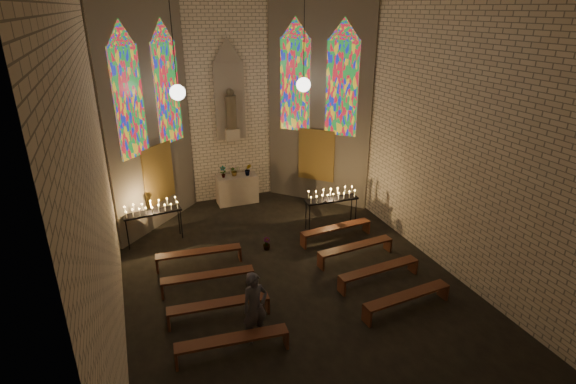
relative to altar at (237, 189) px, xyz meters
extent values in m
plane|color=black|center=(0.00, -5.45, -0.50)|extent=(12.00, 12.00, 0.00)
cube|color=beige|center=(0.00, 0.55, 3.00)|extent=(8.00, 0.02, 7.00)
cube|color=beige|center=(0.00, -11.45, 3.00)|extent=(8.00, 0.02, 7.00)
cube|color=beige|center=(-4.00, -5.45, 3.00)|extent=(0.02, 12.00, 7.00)
cube|color=beige|center=(4.00, -5.45, 3.00)|extent=(0.02, 12.00, 7.00)
cube|color=beige|center=(-2.75, -0.70, 3.00)|extent=(2.72, 2.72, 7.00)
cube|color=beige|center=(2.75, -0.70, 3.00)|extent=(2.72, 2.72, 7.00)
cube|color=#4C3F8C|center=(-3.21, -1.39, 3.50)|extent=(0.78, 0.78, 3.00)
cube|color=#4C3F8C|center=(-2.06, -0.24, 3.50)|extent=(0.78, 0.78, 3.00)
cube|color=#4C3F8C|center=(2.06, -0.24, 3.50)|extent=(0.78, 0.78, 3.00)
cube|color=#4C3F8C|center=(3.21, -1.39, 3.50)|extent=(0.78, 0.78, 3.00)
cube|color=brown|center=(-2.63, -0.82, 1.20)|extent=(0.95, 0.95, 1.80)
cube|color=brown|center=(2.63, -0.82, 1.20)|extent=(0.95, 0.95, 1.80)
cube|color=gray|center=(0.00, 0.47, 3.00)|extent=(1.00, 0.12, 2.60)
cone|color=gray|center=(0.00, 0.47, 4.65)|extent=(1.00, 1.00, 0.80)
cube|color=beige|center=(0.00, 0.33, 1.90)|extent=(0.45, 0.30, 0.40)
cylinder|color=brown|center=(0.00, 0.33, 2.65)|extent=(0.36, 0.36, 1.10)
sphere|color=brown|center=(0.00, 0.33, 3.30)|extent=(0.26, 0.26, 0.26)
sphere|color=white|center=(-1.90, -1.35, 3.70)|extent=(0.44, 0.44, 0.44)
cylinder|color=black|center=(-1.90, -1.35, 5.10)|extent=(0.02, 0.02, 2.80)
sphere|color=white|center=(1.90, -1.35, 3.70)|extent=(0.44, 0.44, 0.44)
cylinder|color=black|center=(1.90, -1.35, 5.10)|extent=(0.02, 0.02, 2.80)
cube|color=beige|center=(0.00, 0.00, 0.00)|extent=(1.40, 0.60, 1.00)
imported|color=#4C723F|center=(-0.47, 0.00, 0.71)|extent=(0.23, 0.17, 0.42)
imported|color=#4C723F|center=(-0.06, 0.05, 0.67)|extent=(0.37, 0.33, 0.35)
imported|color=#4C723F|center=(0.39, -0.09, 0.71)|extent=(0.26, 0.23, 0.42)
imported|color=#4C723F|center=(-0.08, -3.53, -0.32)|extent=(0.24, 0.24, 0.37)
cube|color=black|center=(-3.00, -1.92, 0.44)|extent=(1.66, 0.55, 0.05)
cylinder|color=black|center=(-3.74, -2.15, -0.04)|extent=(0.03, 0.03, 0.92)
cylinder|color=black|center=(-2.22, -2.00, -0.04)|extent=(0.03, 0.03, 0.92)
cylinder|color=black|center=(-3.78, -1.85, -0.04)|extent=(0.03, 0.03, 0.92)
cylinder|color=black|center=(-2.26, -1.69, -0.04)|extent=(0.03, 0.03, 0.92)
cube|color=black|center=(2.22, -2.93, 0.45)|extent=(1.66, 0.45, 0.05)
cylinder|color=black|center=(1.45, -3.05, -0.04)|extent=(0.03, 0.03, 0.93)
cylinder|color=black|center=(2.99, -3.11, -0.04)|extent=(0.03, 0.03, 0.93)
cylinder|color=black|center=(1.46, -2.75, -0.04)|extent=(0.03, 0.03, 0.93)
cylinder|color=black|center=(3.00, -2.80, -0.04)|extent=(0.03, 0.03, 0.93)
cube|color=#512717|center=(-2.02, -3.69, -0.10)|extent=(2.25, 0.51, 0.05)
cube|color=#512717|center=(-3.11, -3.59, -0.30)|extent=(0.08, 0.32, 0.40)
cube|color=#512717|center=(-0.94, -3.79, -0.30)|extent=(0.08, 0.32, 0.40)
cube|color=#512717|center=(2.02, -3.69, -0.10)|extent=(2.25, 0.51, 0.05)
cube|color=#512717|center=(0.94, -3.79, -0.30)|extent=(0.08, 0.32, 0.40)
cube|color=#512717|center=(3.11, -3.59, -0.30)|extent=(0.08, 0.32, 0.40)
cube|color=#512717|center=(-2.02, -4.89, -0.10)|extent=(2.25, 0.51, 0.05)
cube|color=#512717|center=(-3.11, -4.79, -0.30)|extent=(0.08, 0.32, 0.40)
cube|color=#512717|center=(-0.94, -4.99, -0.30)|extent=(0.08, 0.32, 0.40)
cube|color=#512717|center=(2.02, -4.89, -0.10)|extent=(2.25, 0.51, 0.05)
cube|color=#512717|center=(0.94, -4.99, -0.30)|extent=(0.08, 0.32, 0.40)
cube|color=#512717|center=(3.11, -4.79, -0.30)|extent=(0.08, 0.32, 0.40)
cube|color=#512717|center=(-2.02, -6.09, -0.10)|extent=(2.25, 0.51, 0.05)
cube|color=#512717|center=(-3.11, -5.99, -0.30)|extent=(0.08, 0.32, 0.40)
cube|color=#512717|center=(-0.94, -6.19, -0.30)|extent=(0.08, 0.32, 0.40)
cube|color=#512717|center=(2.02, -6.09, -0.10)|extent=(2.25, 0.51, 0.05)
cube|color=#512717|center=(0.94, -6.19, -0.30)|extent=(0.08, 0.32, 0.40)
cube|color=#512717|center=(3.11, -5.99, -0.30)|extent=(0.08, 0.32, 0.40)
cube|color=#512717|center=(-2.02, -7.29, -0.10)|extent=(2.25, 0.51, 0.05)
cube|color=#512717|center=(-3.11, -7.19, -0.30)|extent=(0.08, 0.32, 0.40)
cube|color=#512717|center=(-0.94, -7.39, -0.30)|extent=(0.08, 0.32, 0.40)
cube|color=#512717|center=(2.02, -7.29, -0.10)|extent=(2.25, 0.51, 0.05)
cube|color=#512717|center=(0.94, -7.39, -0.30)|extent=(0.08, 0.32, 0.40)
cube|color=#512717|center=(3.11, -7.19, -0.30)|extent=(0.08, 0.32, 0.40)
imported|color=#4F4E58|center=(-1.45, -6.98, 0.28)|extent=(0.65, 0.51, 1.56)
camera|label=1|loc=(-3.48, -14.23, 5.92)|focal=28.00mm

